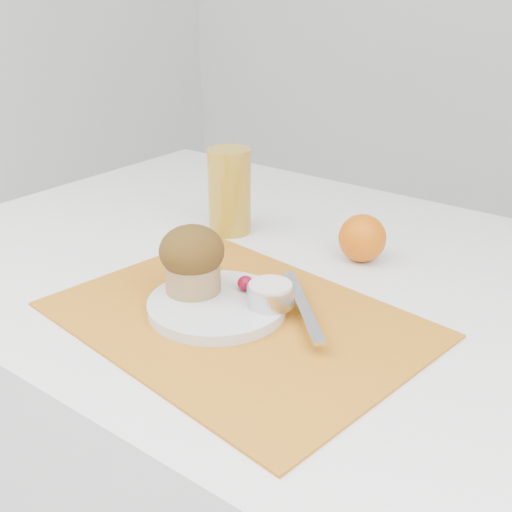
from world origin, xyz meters
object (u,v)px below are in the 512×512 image
Objects in this scene: orange at (362,238)px; muffin at (192,259)px; table at (293,472)px; juice_glass at (229,191)px; plate at (217,305)px.

muffin is at bearing -113.24° from orange.
juice_glass is (-0.18, 0.06, 0.44)m from table.
plate is 1.99× the size of muffin.
orange is 0.80× the size of muffin.
plate is (-0.01, -0.17, 0.39)m from table.
orange reaches higher than plate.
plate is 2.48× the size of orange.
muffin is (0.12, -0.22, -0.01)m from juice_glass.
orange reaches higher than table.
muffin is at bearing 175.81° from plate.
muffin is at bearing -108.59° from table.
table is at bearing -121.18° from orange.
juice_glass is at bearing 118.84° from muffin.
orange is (0.06, 0.25, 0.02)m from plate.
orange is at bearing 58.82° from table.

